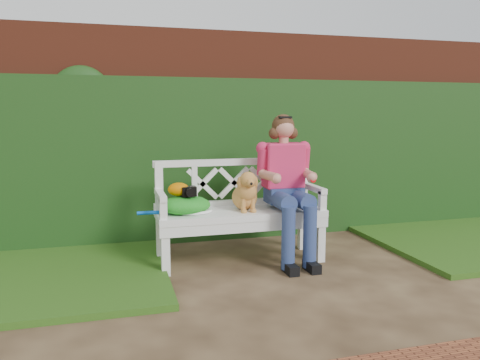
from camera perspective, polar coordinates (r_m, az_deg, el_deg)
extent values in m
plane|color=black|center=(3.73, 9.79, -13.08)|extent=(60.00, 60.00, 0.00)
cube|color=maroon|center=(5.26, 1.22, 5.50)|extent=(10.00, 0.30, 2.20)
cube|color=#1D3D13|center=(5.07, 1.93, 2.56)|extent=(10.00, 0.18, 1.70)
cube|color=black|center=(4.34, -26.98, -10.45)|extent=(2.60, 2.00, 0.05)
cube|color=black|center=(4.06, -6.30, -1.38)|extent=(0.13, 0.10, 0.08)
ellipsoid|color=#BA6300|center=(4.07, -7.50, -1.13)|extent=(0.20, 0.16, 0.12)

